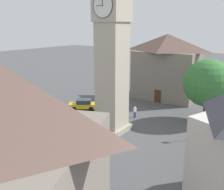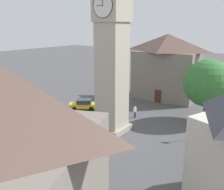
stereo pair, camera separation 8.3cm
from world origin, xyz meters
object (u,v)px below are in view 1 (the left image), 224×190
Objects in this scene: lamp_post at (109,89)px; tree at (207,83)px; car_silver_kerb at (83,104)px; car_red_corner at (72,181)px; clock_tower at (112,16)px; building_corner_back at (166,66)px; pedestrian at (135,110)px; road_sign at (191,124)px; car_white_side at (57,143)px; building_hall_far at (0,185)px; car_blue_kerb at (213,150)px.

tree is at bearing -158.32° from lamp_post.
car_red_corner is (-12.34, 15.33, 0.00)m from car_silver_kerb.
car_red_corner is 18.02m from lamp_post.
building_corner_back is (0.70, -16.72, -7.59)m from clock_tower.
lamp_post is (-4.34, -0.58, 2.77)m from car_silver_kerb.
building_corner_back is at bearing -86.31° from pedestrian.
clock_tower is 15.25m from car_silver_kerb.
pedestrian is at bearing -75.64° from car_red_corner.
pedestrian is 0.60× the size of road_sign.
car_white_side is at bearing 119.78° from car_silver_kerb.
road_sign is at bearing 123.29° from building_corner_back.
building_hall_far reaches higher than car_red_corner.
clock_tower is 7.97× the size of road_sign.
car_silver_kerb is at bearing -60.22° from car_white_side.
building_corner_back is (-7.35, -12.68, 4.72)m from car_silver_kerb.
tree is (-8.06, -4.01, 4.08)m from pedestrian.
clock_tower is 5.28× the size of car_red_corner.
pedestrian reaches higher than car_red_corner.
road_sign is (-8.58, -2.58, -11.17)m from clock_tower.
building_hall_far is (-7.33, 18.52, -7.43)m from clock_tower.
road_sign is at bearing 162.32° from pedestrian.
car_silver_kerb is at bearing -55.72° from building_hall_far.
car_blue_kerb is at bearing 168.39° from car_silver_kerb.
clock_tower is 17.24m from car_red_corner.
road_sign is at bearing -135.82° from car_white_side.
car_white_side is 24.48m from building_corner_back.
lamp_post is (3.71, -4.62, -9.54)m from clock_tower.
car_white_side is at bearing 44.18° from road_sign.
pedestrian reaches higher than car_white_side.
car_red_corner is 28.84m from building_corner_back.
clock_tower is 2.75× the size of tree.
tree reaches higher than car_red_corner.
car_white_side is 0.40× the size of building_hall_far.
road_sign is (-1.26, -21.10, -3.74)m from building_hall_far.
car_red_corner is 2.50× the size of pedestrian.
car_silver_kerb is 0.39× the size of building_hall_far.
lamp_post is (8.00, -15.91, 2.77)m from car_red_corner.
building_hall_far is 21.47m from road_sign.
pedestrian is at bearing -169.63° from lamp_post.
car_silver_kerb is at bearing 59.90° from building_corner_back.
clock_tower is 16.93m from car_blue_kerb.
building_hall_far reaches higher than road_sign.
clock_tower is 21.26m from building_hall_far.
building_hall_far is at bearing 112.83° from car_red_corner.
car_white_side is at bearing 100.20° from lamp_post.
clock_tower reaches higher than car_silver_kerb.
building_corner_back is at bearing -56.71° from road_sign.
building_hall_far is at bearing 107.02° from pedestrian.
car_silver_kerb is at bearing -26.62° from clock_tower.
building_corner_back is at bearing -79.91° from car_red_corner.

